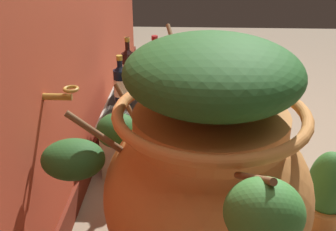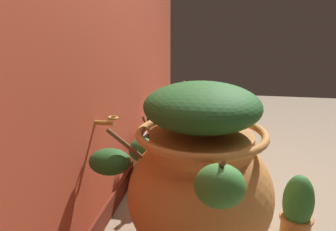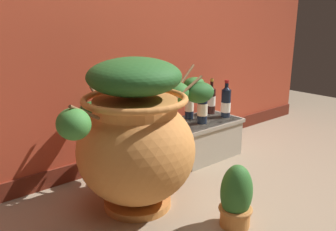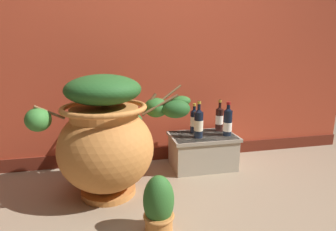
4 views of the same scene
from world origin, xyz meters
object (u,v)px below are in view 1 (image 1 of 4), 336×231
Objects in this scene: wine_bottle_left at (128,68)px; wine_bottle_middle at (155,67)px; terracotta_urn at (205,170)px; wine_bottle_back at (121,85)px; potted_shrub at (326,193)px; wine_bottle_right at (152,84)px.

wine_bottle_middle reaches higher than wine_bottle_left.
terracotta_urn is 4.24× the size of wine_bottle_back.
wine_bottle_middle is at bearing 44.64° from potted_shrub.
wine_bottle_back is at bearing 26.82° from terracotta_urn.
wine_bottle_middle is (1.07, 0.25, -0.01)m from terracotta_urn.
wine_bottle_left is at bearing -1.30° from wine_bottle_back.
potted_shrub is at bearing -129.70° from wine_bottle_left.
wine_bottle_middle is 1.14m from potted_shrub.
wine_bottle_back is at bearing 86.07° from wine_bottle_right.
potted_shrub is (-0.52, -0.93, -0.27)m from wine_bottle_back.
wine_bottle_right is 0.92× the size of potted_shrub.
terracotta_urn is 3.81× the size of wine_bottle_middle.
wine_bottle_right is 0.97m from potted_shrub.
wine_bottle_left is at bearing 50.30° from potted_shrub.
wine_bottle_left reaches higher than potted_shrub.
wine_bottle_left is 0.31m from wine_bottle_right.
terracotta_urn reaches higher than potted_shrub.
wine_bottle_right is at bearing -149.51° from wine_bottle_left.
terracotta_urn is 0.82m from wine_bottle_right.
wine_bottle_middle is 0.87× the size of potted_shrub.
wine_bottle_right reaches higher than wine_bottle_left.
wine_bottle_left is at bearing 95.86° from wine_bottle_middle.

